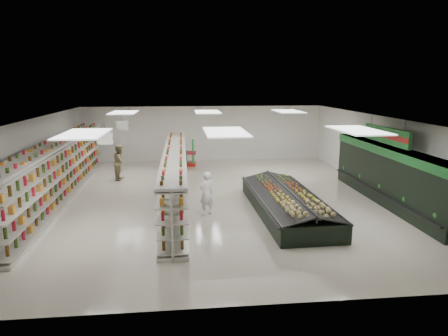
{
  "coord_description": "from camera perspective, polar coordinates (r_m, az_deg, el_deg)",
  "views": [
    {
      "loc": [
        -1.26,
        -15.44,
        4.58
      ],
      "look_at": [
        0.4,
        0.21,
        1.18
      ],
      "focal_mm": 32.0,
      "sensor_mm": 36.0,
      "label": 1
    }
  ],
  "objects": [
    {
      "name": "wall_left",
      "position": [
        16.74,
        -25.99,
        0.69
      ],
      "size": [
        0.02,
        16.0,
        3.2
      ],
      "primitive_type": "cube",
      "color": "white",
      "rests_on": "floor"
    },
    {
      "name": "soda_endcap",
      "position": [
        22.23,
        -5.44,
        2.02
      ],
      "size": [
        1.13,
        0.81,
        1.4
      ],
      "rotation": [
        0.0,
        0.0,
        -0.06
      ],
      "color": "#A51912",
      "rests_on": "floor"
    },
    {
      "name": "produce_wall_case",
      "position": [
        16.32,
        22.62,
        -0.57
      ],
      "size": [
        0.93,
        8.0,
        2.2
      ],
      "color": "black",
      "rests_on": "floor"
    },
    {
      "name": "gondola_center",
      "position": [
        15.81,
        -6.98,
        -1.33
      ],
      "size": [
        0.87,
        11.39,
        1.97
      ],
      "rotation": [
        0.0,
        0.0,
        -0.0
      ],
      "color": "beige",
      "rests_on": "floor"
    },
    {
      "name": "wall_back",
      "position": [
        23.67,
        -2.97,
        4.94
      ],
      "size": [
        14.0,
        0.02,
        3.2
      ],
      "primitive_type": "cube",
      "color": "white",
      "rests_on": "floor"
    },
    {
      "name": "aisle_sign_far",
      "position": [
        17.72,
        -14.34,
        5.89
      ],
      "size": [
        0.52,
        0.06,
        0.75
      ],
      "color": "white",
      "rests_on": "ceiling"
    },
    {
      "name": "wall_right",
      "position": [
        17.77,
        21.76,
        1.66
      ],
      "size": [
        0.02,
        16.0,
        3.2
      ],
      "primitive_type": "cube",
      "color": "white",
      "rests_on": "floor"
    },
    {
      "name": "floor",
      "position": [
        16.16,
        -1.34,
        -4.28
      ],
      "size": [
        16.0,
        16.0,
        0.0
      ],
      "primitive_type": "plane",
      "color": "beige",
      "rests_on": "ground"
    },
    {
      "name": "wall_front",
      "position": [
        8.12,
        3.35,
        -9.36
      ],
      "size": [
        14.0,
        0.02,
        3.2
      ],
      "primitive_type": "cube",
      "color": "white",
      "rests_on": "floor"
    },
    {
      "name": "aisle_sign_near",
      "position": [
        13.8,
        -16.65,
        4.07
      ],
      "size": [
        0.52,
        0.06,
        0.75
      ],
      "color": "white",
      "rests_on": "ceiling"
    },
    {
      "name": "shopper_main",
      "position": [
        13.95,
        -2.51,
        -3.65
      ],
      "size": [
        0.67,
        0.61,
        1.55
      ],
      "primitive_type": "imported",
      "rotation": [
        0.0,
        0.0,
        3.67
      ],
      "color": "white",
      "rests_on": "floor"
    },
    {
      "name": "ceiling",
      "position": [
        15.56,
        -1.4,
        7.1
      ],
      "size": [
        14.0,
        16.0,
        0.02
      ],
      "primitive_type": "cube",
      "color": "white",
      "rests_on": "wall_back"
    },
    {
      "name": "gondola_left",
      "position": [
        17.24,
        -22.41,
        -0.58
      ],
      "size": [
        1.22,
        13.13,
        2.27
      ],
      "rotation": [
        0.0,
        0.0,
        0.02
      ],
      "color": "beige",
      "rests_on": "floor"
    },
    {
      "name": "shopper_background",
      "position": [
        19.58,
        -14.58,
        0.81
      ],
      "size": [
        0.59,
        0.87,
        1.7
      ],
      "primitive_type": "imported",
      "rotation": [
        0.0,
        0.0,
        1.47
      ],
      "color": "#9F8362",
      "rests_on": "floor"
    },
    {
      "name": "produce_island",
      "position": [
        14.38,
        8.94,
        -4.8
      ],
      "size": [
        2.35,
        6.14,
        0.91
      ],
      "rotation": [
        0.0,
        0.0,
        0.02
      ],
      "color": "black",
      "rests_on": "floor"
    },
    {
      "name": "hortifruti_banner",
      "position": [
        15.95,
        22.13,
        4.35
      ],
      "size": [
        0.12,
        3.2,
        0.95
      ],
      "color": "#1B6828",
      "rests_on": "ceiling"
    }
  ]
}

